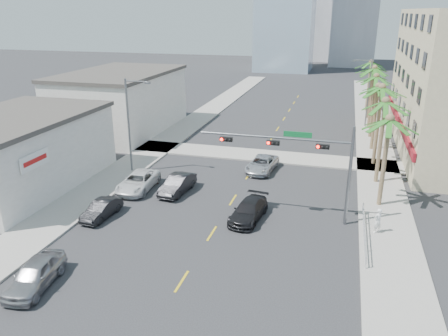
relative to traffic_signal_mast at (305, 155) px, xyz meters
name	(u,v)px	position (x,y,z in m)	size (l,w,h in m)	color
ground	(193,263)	(-5.78, -7.95, -5.06)	(260.00, 260.00, 0.00)	#262628
sidewalk_right	(378,172)	(6.22, 12.05, -4.99)	(4.00, 120.00, 0.15)	gray
sidewalk_left	(150,152)	(-17.78, 12.05, -4.99)	(4.00, 120.00, 0.15)	gray
sidewalk_cross	(260,156)	(-5.78, 14.05, -4.99)	(80.00, 4.00, 0.15)	gray
building_left_near	(17,154)	(-24.78, 0.05, -2.06)	(10.00, 16.00, 6.00)	beige
building_left_far	(121,103)	(-25.28, 20.05, -1.46)	(11.00, 18.00, 7.20)	beige
traffic_signal_mast	(305,155)	(0.00, 0.00, 0.00)	(11.12, 0.54, 7.20)	slate
palm_tree_0	(390,120)	(5.82, 4.05, 2.02)	(4.80, 4.80, 7.80)	brown
palm_tree_1	(386,102)	(5.82, 9.25, 2.37)	(4.80, 4.80, 8.16)	brown
palm_tree_2	(382,88)	(5.82, 14.45, 2.72)	(4.80, 4.80, 8.52)	brown
palm_tree_3	(378,87)	(5.82, 19.65, 2.02)	(4.80, 4.80, 7.80)	brown
palm_tree_4	(376,77)	(5.82, 24.85, 2.37)	(4.80, 4.80, 8.16)	brown
palm_tree_5	(375,69)	(5.82, 30.05, 2.72)	(4.80, 4.80, 8.52)	brown
palm_tree_6	(372,69)	(5.82, 35.25, 2.02)	(4.80, 4.80, 7.80)	brown
palm_tree_7	(371,63)	(5.82, 40.45, 2.37)	(4.80, 4.80, 8.16)	brown
streetlight_left	(130,121)	(-16.78, 6.05, 0.00)	(2.55, 0.25, 9.00)	slate
streetlight_right	(367,90)	(5.21, 30.05, 0.00)	(2.55, 0.25, 9.00)	slate
guardrail	(364,230)	(4.52, -1.95, -4.39)	(0.08, 8.08, 1.00)	silver
car_parked_near	(35,274)	(-13.58, -12.60, -4.27)	(1.87, 4.65, 1.58)	#A2A1A6
car_parked_mid	(101,209)	(-14.60, -3.69, -4.41)	(1.37, 3.94, 1.30)	black
car_parked_far	(138,182)	(-14.32, 2.00, -4.31)	(2.48, 5.38, 1.50)	silver
car_lane_left	(177,184)	(-10.78, 2.33, -4.31)	(1.60, 4.59, 1.51)	black
car_lane_center	(262,164)	(-4.78, 9.54, -4.35)	(2.35, 5.09, 1.42)	silver
car_lane_right	(249,211)	(-3.78, -1.05, -4.36)	(1.97, 4.86, 1.41)	black
pedestrian	(378,221)	(5.39, -0.95, -4.01)	(0.66, 0.43, 1.81)	white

